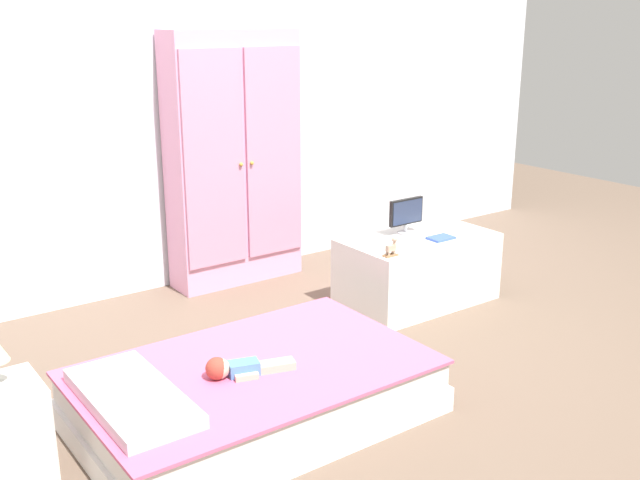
{
  "coord_description": "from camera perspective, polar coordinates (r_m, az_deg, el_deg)",
  "views": [
    {
      "loc": [
        -2.17,
        -2.82,
        1.74
      ],
      "look_at": [
        0.12,
        0.32,
        0.55
      ],
      "focal_mm": 41.85,
      "sensor_mm": 36.0,
      "label": 1
    }
  ],
  "objects": [
    {
      "name": "ground_plane",
      "position": [
        3.97,
        1.39,
        -9.22
      ],
      "size": [
        10.0,
        10.0,
        0.02
      ],
      "primitive_type": "cube",
      "color": "brown"
    },
    {
      "name": "tv_monitor",
      "position": [
        4.63,
        6.61,
        2.02
      ],
      "size": [
        0.25,
        0.1,
        0.22
      ],
      "color": "#99999E",
      "rests_on": "tv_stand"
    },
    {
      "name": "rocking_horse_toy",
      "position": [
        4.21,
        5.51,
        -0.59
      ],
      "size": [
        0.09,
        0.04,
        0.11
      ],
      "color": "#8E6642",
      "rests_on": "tv_stand"
    },
    {
      "name": "back_wall",
      "position": [
        4.92,
        -9.95,
        12.16
      ],
      "size": [
        6.4,
        0.05,
        2.7
      ],
      "primitive_type": "cube",
      "color": "silver",
      "rests_on": "ground_plane"
    },
    {
      "name": "pillow",
      "position": [
        3.11,
        -14.2,
        -11.59
      ],
      "size": [
        0.32,
        0.7,
        0.05
      ],
      "primitive_type": "cube",
      "color": "silver",
      "rests_on": "bed"
    },
    {
      "name": "bed",
      "position": [
        3.4,
        -5.05,
        -11.51
      ],
      "size": [
        1.52,
        0.97,
        0.25
      ],
      "color": "white",
      "rests_on": "ground_plane"
    },
    {
      "name": "wardrobe",
      "position": [
        4.91,
        -6.59,
        6.13
      ],
      "size": [
        0.88,
        0.32,
        1.65
      ],
      "color": "#E599BC",
      "rests_on": "ground_plane"
    },
    {
      "name": "tv_stand",
      "position": [
        4.68,
        7.43,
        -2.24
      ],
      "size": [
        0.94,
        0.54,
        0.43
      ],
      "primitive_type": "cube",
      "color": "silver",
      "rests_on": "ground_plane"
    },
    {
      "name": "doll",
      "position": [
        3.24,
        -6.61,
        -9.7
      ],
      "size": [
        0.39,
        0.18,
        0.1
      ],
      "color": "#4C84C6",
      "rests_on": "bed"
    },
    {
      "name": "nightstand",
      "position": [
        3.19,
        -22.98,
        -13.44
      ],
      "size": [
        0.3,
        0.3,
        0.4
      ],
      "primitive_type": "cube",
      "color": "silver",
      "rests_on": "ground_plane"
    },
    {
      "name": "book_blue",
      "position": [
        4.57,
        9.22,
        0.16
      ],
      "size": [
        0.16,
        0.11,
        0.01
      ],
      "primitive_type": "cube",
      "color": "blue",
      "rests_on": "tv_stand"
    }
  ]
}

